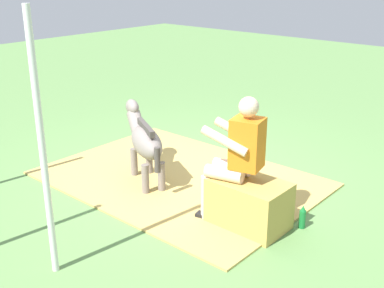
{
  "coord_description": "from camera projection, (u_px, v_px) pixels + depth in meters",
  "views": [
    {
      "loc": [
        -3.83,
        4.35,
        2.6
      ],
      "look_at": [
        -0.21,
        0.17,
        0.55
      ],
      "focal_mm": 45.87,
      "sensor_mm": 36.0,
      "label": 1
    }
  ],
  "objects": [
    {
      "name": "person_seated",
      "position": [
        236.0,
        154.0,
        4.98
      ],
      "size": [
        0.71,
        0.52,
        1.39
      ],
      "color": "beige",
      "rests_on": "ground"
    },
    {
      "name": "soda_bottle",
      "position": [
        302.0,
        217.0,
        5.08
      ],
      "size": [
        0.07,
        0.07,
        0.26
      ],
      "color": "#197233",
      "rests_on": "ground"
    },
    {
      "name": "pony_standing",
      "position": [
        145.0,
        140.0,
        6.02
      ],
      "size": [
        1.22,
        0.82,
        0.91
      ],
      "color": "slate",
      "rests_on": "ground"
    },
    {
      "name": "hay_bale",
      "position": [
        249.0,
        204.0,
        5.08
      ],
      "size": [
        0.79,
        0.52,
        0.51
      ],
      "primitive_type": "cube",
      "color": "tan",
      "rests_on": "ground"
    },
    {
      "name": "hay_patch",
      "position": [
        179.0,
        179.0,
        6.25
      ],
      "size": [
        3.34,
        2.41,
        0.02
      ],
      "primitive_type": "cube",
      "color": "tan",
      "rests_on": "ground"
    },
    {
      "name": "tent_pole_left",
      "position": [
        42.0,
        150.0,
        4.01
      ],
      "size": [
        0.06,
        0.06,
        2.32
      ],
      "primitive_type": "cylinder",
      "color": "silver",
      "rests_on": "ground"
    },
    {
      "name": "ground_plane",
      "position": [
        188.0,
        177.0,
        6.33
      ],
      "size": [
        24.0,
        24.0,
        0.0
      ],
      "primitive_type": "plane",
      "color": "#608C4C"
    }
  ]
}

